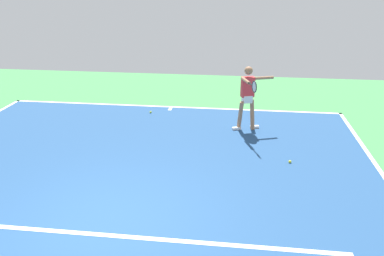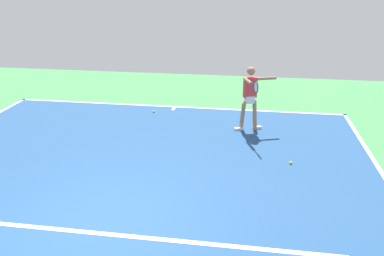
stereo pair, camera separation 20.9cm
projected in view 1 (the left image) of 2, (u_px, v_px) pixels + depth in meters
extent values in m
plane|color=#428E4C|center=(105.00, 225.00, 6.67)|extent=(21.99, 21.99, 0.00)
cube|color=navy|center=(105.00, 225.00, 6.67)|extent=(10.69, 13.10, 0.00)
cube|color=white|center=(171.00, 107.00, 12.68)|extent=(10.69, 0.10, 0.01)
cube|color=white|center=(99.00, 235.00, 6.42)|extent=(8.02, 0.10, 0.01)
cube|color=white|center=(170.00, 109.00, 12.49)|extent=(0.10, 0.30, 0.01)
cylinder|color=#9E7051|center=(252.00, 115.00, 10.74)|extent=(0.20, 0.31, 0.84)
cube|color=white|center=(254.00, 127.00, 10.90)|extent=(0.26, 0.17, 0.07)
cylinder|color=#9E7051|center=(240.00, 116.00, 10.68)|extent=(0.20, 0.31, 0.84)
cube|color=white|center=(237.00, 128.00, 10.79)|extent=(0.26, 0.17, 0.07)
cube|color=white|center=(247.00, 99.00, 10.54)|extent=(0.30, 0.27, 0.20)
cube|color=red|center=(248.00, 87.00, 10.42)|extent=(0.38, 0.28, 0.54)
sphere|color=#9E7051|center=(249.00, 71.00, 10.26)|extent=(0.22, 0.22, 0.22)
cylinder|color=#9E7051|center=(264.00, 78.00, 10.43)|extent=(0.54, 0.26, 0.08)
cylinder|color=#9E7051|center=(246.00, 81.00, 10.05)|extent=(0.26, 0.54, 0.08)
cylinder|color=black|center=(251.00, 84.00, 9.70)|extent=(0.10, 0.22, 0.03)
torus|color=black|center=(254.00, 87.00, 9.48)|extent=(0.12, 0.29, 0.29)
cylinder|color=silver|center=(254.00, 87.00, 9.48)|extent=(0.09, 0.24, 0.25)
sphere|color=yellow|center=(290.00, 162.00, 8.87)|extent=(0.07, 0.07, 0.07)
sphere|color=#C6E53D|center=(151.00, 112.00, 12.10)|extent=(0.07, 0.07, 0.07)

